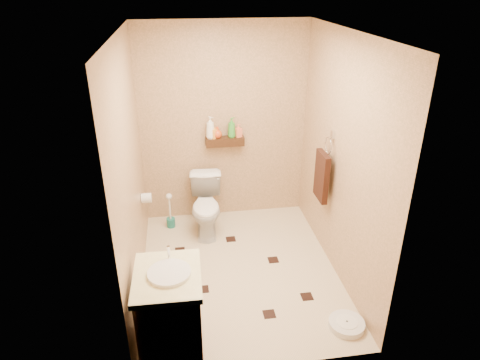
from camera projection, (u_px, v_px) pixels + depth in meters
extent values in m
plane|color=beige|center=(239.00, 270.00, 4.52)|extent=(2.50, 2.50, 0.00)
cube|color=tan|center=(224.00, 125.00, 5.11)|extent=(2.00, 0.04, 2.40)
cube|color=tan|center=(267.00, 241.00, 2.89)|extent=(2.00, 0.04, 2.40)
cube|color=tan|center=(130.00, 173.00, 3.87)|extent=(0.04, 2.50, 2.40)
cube|color=tan|center=(341.00, 160.00, 4.14)|extent=(0.04, 2.50, 2.40)
cube|color=white|center=(239.00, 32.00, 3.48)|extent=(2.00, 2.50, 0.02)
cube|color=#3D2510|center=(225.00, 141.00, 5.12)|extent=(0.46, 0.14, 0.10)
cube|color=black|center=(203.00, 289.00, 4.24)|extent=(0.11, 0.11, 0.01)
cube|color=black|center=(273.00, 260.00, 4.68)|extent=(0.11, 0.11, 0.01)
cube|color=black|center=(269.00, 314.00, 3.93)|extent=(0.11, 0.11, 0.01)
cube|color=black|center=(180.00, 250.00, 4.85)|extent=(0.11, 0.11, 0.01)
cube|color=black|center=(307.00, 297.00, 4.15)|extent=(0.11, 0.11, 0.01)
cube|color=black|center=(231.00, 239.00, 5.05)|extent=(0.11, 0.11, 0.01)
imported|color=white|center=(206.00, 206.00, 5.08)|extent=(0.42, 0.69, 0.68)
cube|color=brown|center=(171.00, 315.00, 3.42)|extent=(0.49, 0.60, 0.72)
cube|color=#F7F3B2|center=(167.00, 277.00, 3.26)|extent=(0.53, 0.64, 0.05)
cylinder|color=white|center=(169.00, 274.00, 3.25)|extent=(0.33, 0.33, 0.05)
cylinder|color=silver|center=(169.00, 252.00, 3.40)|extent=(0.03, 0.03, 0.11)
cylinder|color=silver|center=(347.00, 324.00, 3.78)|extent=(0.40, 0.40, 0.06)
cylinder|color=white|center=(347.00, 322.00, 3.77)|extent=(0.19, 0.19, 0.01)
cylinder|color=#1B6F64|center=(171.00, 222.00, 5.28)|extent=(0.11, 0.11, 0.11)
cylinder|color=silver|center=(170.00, 208.00, 5.19)|extent=(0.02, 0.02, 0.33)
sphere|color=silver|center=(169.00, 196.00, 5.13)|extent=(0.08, 0.08, 0.08)
cube|color=silver|center=(333.00, 134.00, 4.28)|extent=(0.03, 0.06, 0.08)
torus|color=silver|center=(328.00, 146.00, 4.33)|extent=(0.02, 0.19, 0.19)
cube|color=#361610|center=(322.00, 176.00, 4.47)|extent=(0.06, 0.30, 0.52)
cylinder|color=silver|center=(146.00, 198.00, 4.71)|extent=(0.11, 0.11, 0.11)
cylinder|color=silver|center=(142.00, 193.00, 4.68)|extent=(0.04, 0.02, 0.02)
imported|color=white|center=(210.00, 128.00, 5.02)|extent=(0.14, 0.14, 0.27)
imported|color=#FAA134|center=(213.00, 131.00, 5.04)|extent=(0.11, 0.11, 0.17)
imported|color=#D84A19|center=(217.00, 132.00, 5.06)|extent=(0.15, 0.15, 0.14)
imported|color=green|center=(232.00, 127.00, 5.06)|extent=(0.12, 0.12, 0.24)
imported|color=#F77952|center=(238.00, 130.00, 5.09)|extent=(0.09, 0.09, 0.16)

